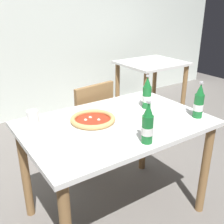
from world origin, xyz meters
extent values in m
plane|color=slate|center=(0.00, 0.00, 0.00)|extent=(8.00, 8.00, 0.00)
cube|color=silver|center=(0.00, 2.20, 1.30)|extent=(7.00, 0.10, 2.60)
cube|color=silver|center=(0.00, 0.00, 0.73)|extent=(1.20, 0.80, 0.03)
cylinder|color=olive|center=(0.54, -0.34, 0.36)|extent=(0.06, 0.06, 0.72)
cylinder|color=olive|center=(-0.54, 0.34, 0.36)|extent=(0.06, 0.06, 0.72)
cylinder|color=olive|center=(0.54, 0.34, 0.36)|extent=(0.06, 0.06, 0.72)
cube|color=olive|center=(0.11, 0.68, 0.43)|extent=(0.45, 0.45, 0.04)
cube|color=olive|center=(0.13, 0.50, 0.65)|extent=(0.38, 0.09, 0.40)
cylinder|color=olive|center=(0.25, 0.87, 0.21)|extent=(0.04, 0.04, 0.41)
cylinder|color=olive|center=(-0.08, 0.83, 0.21)|extent=(0.04, 0.04, 0.41)
cylinder|color=olive|center=(0.30, 0.53, 0.21)|extent=(0.04, 0.04, 0.41)
cylinder|color=olive|center=(-0.04, 0.49, 0.21)|extent=(0.04, 0.04, 0.41)
cube|color=silver|center=(1.46, 1.28, 0.73)|extent=(0.80, 0.70, 0.03)
cylinder|color=olive|center=(1.12, 0.99, 0.36)|extent=(0.06, 0.06, 0.72)
cylinder|color=olive|center=(1.80, 0.99, 0.36)|extent=(0.06, 0.06, 0.72)
cylinder|color=olive|center=(1.12, 1.57, 0.36)|extent=(0.06, 0.06, 0.72)
cylinder|color=olive|center=(1.80, 1.57, 0.36)|extent=(0.06, 0.06, 0.72)
cylinder|color=white|center=(-0.14, 0.06, 0.76)|extent=(0.32, 0.32, 0.01)
cylinder|color=#AD2D19|center=(-0.14, 0.06, 0.77)|extent=(0.23, 0.23, 0.01)
torus|color=tan|center=(-0.14, 0.06, 0.78)|extent=(0.29, 0.29, 0.03)
sphere|color=silver|center=(-0.18, 0.09, 0.77)|extent=(0.02, 0.02, 0.02)
sphere|color=silver|center=(-0.11, 0.05, 0.77)|extent=(0.02, 0.02, 0.02)
sphere|color=silver|center=(-0.13, 0.11, 0.77)|extent=(0.02, 0.02, 0.02)
cylinder|color=#196B2D|center=(0.33, 0.08, 0.83)|extent=(0.06, 0.06, 0.16)
cone|color=#196B2D|center=(0.33, 0.08, 0.95)|extent=(0.05, 0.05, 0.07)
cylinder|color=#B7B7BC|center=(0.33, 0.08, 0.99)|extent=(0.03, 0.03, 0.01)
cylinder|color=white|center=(0.33, 0.08, 0.82)|extent=(0.07, 0.07, 0.04)
cylinder|color=#196B2D|center=(-0.02, -0.32, 0.83)|extent=(0.06, 0.06, 0.16)
cone|color=#196B2D|center=(-0.02, -0.32, 0.95)|extent=(0.05, 0.05, 0.07)
cylinder|color=#B7B7BC|center=(-0.02, -0.32, 0.99)|extent=(0.03, 0.03, 0.01)
cylinder|color=white|center=(-0.02, -0.32, 0.82)|extent=(0.07, 0.07, 0.04)
cylinder|color=#196B2D|center=(0.50, -0.25, 0.83)|extent=(0.06, 0.06, 0.16)
cone|color=#196B2D|center=(0.50, -0.25, 0.95)|extent=(0.05, 0.05, 0.07)
cylinder|color=#B7B7BC|center=(0.50, -0.25, 0.99)|extent=(0.03, 0.03, 0.01)
cylinder|color=white|center=(0.50, -0.25, 0.82)|extent=(0.07, 0.07, 0.04)
cube|color=white|center=(-0.35, -0.17, 0.75)|extent=(0.20, 0.20, 0.00)
cube|color=silver|center=(-0.33, -0.17, 0.76)|extent=(0.06, 0.19, 0.00)
cube|color=silver|center=(-0.37, -0.17, 0.76)|extent=(0.01, 0.17, 0.00)
cylinder|color=white|center=(-0.46, 0.25, 0.80)|extent=(0.07, 0.07, 0.09)
camera|label=1|loc=(-0.92, -1.31, 1.48)|focal=43.00mm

